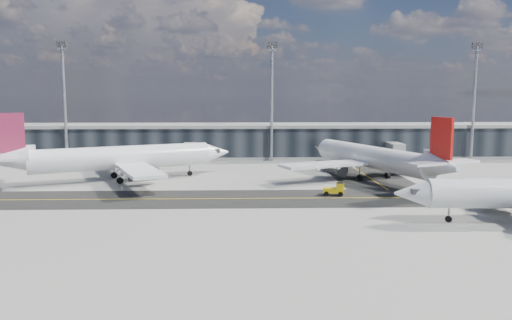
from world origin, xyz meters
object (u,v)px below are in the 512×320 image
object	(u,v)px
airliner_af	(119,158)
airliner_redtail	(373,158)
service_van	(330,168)
baggage_tug	(336,189)

from	to	relation	value
airliner_af	airliner_redtail	xyz separation A→B (m)	(49.07, 0.27, -0.14)
airliner_af	service_van	world-z (taller)	airliner_af
airliner_redtail	baggage_tug	distance (m)	18.66
airliner_redtail	airliner_af	bearing A→B (deg)	158.47
airliner_redtail	baggage_tug	world-z (taller)	airliner_redtail
airliner_redtail	service_van	size ratio (longest dim) A/B	8.48
service_van	airliner_redtail	bearing A→B (deg)	-58.51
airliner_redtail	baggage_tug	size ratio (longest dim) A/B	11.33
airliner_af	service_van	distance (m)	44.29
airliner_redtail	service_van	xyz separation A→B (m)	(-6.43, 11.11, -3.57)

